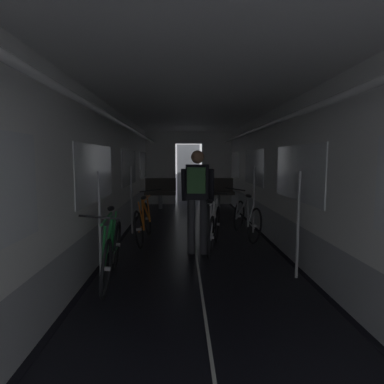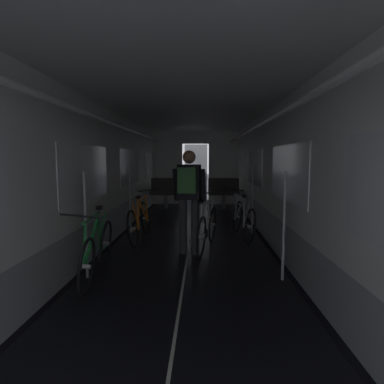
# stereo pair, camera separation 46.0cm
# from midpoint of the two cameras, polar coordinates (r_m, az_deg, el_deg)

# --- Properties ---
(train_car_shell) EXTENTS (3.14, 12.34, 2.57)m
(train_car_shell) POSITION_cam_midpoint_polar(r_m,az_deg,el_deg) (5.57, -1.82, 7.37)
(train_car_shell) COLOR black
(train_car_shell) RESTS_ON ground
(bench_seat_far_left) EXTENTS (0.98, 0.51, 0.95)m
(bench_seat_far_left) POSITION_cam_midpoint_polar(r_m,az_deg,el_deg) (10.13, -6.88, 0.29)
(bench_seat_far_left) COLOR gray
(bench_seat_far_left) RESTS_ON ground
(bench_seat_far_right) EXTENTS (0.98, 0.51, 0.95)m
(bench_seat_far_right) POSITION_cam_midpoint_polar(r_m,az_deg,el_deg) (10.13, 3.31, 0.32)
(bench_seat_far_right) COLOR gray
(bench_seat_far_right) RESTS_ON ground
(bicycle_green) EXTENTS (0.44, 1.69, 0.95)m
(bicycle_green) POSITION_cam_midpoint_polar(r_m,az_deg,el_deg) (4.36, -16.92, -9.97)
(bicycle_green) COLOR black
(bicycle_green) RESTS_ON ground
(bicycle_orange) EXTENTS (0.44, 1.69, 0.96)m
(bicycle_orange) POSITION_cam_midpoint_polar(r_m,az_deg,el_deg) (6.23, -10.63, -5.07)
(bicycle_orange) COLOR black
(bicycle_orange) RESTS_ON ground
(bicycle_silver) EXTENTS (0.52, 1.69, 0.96)m
(bicycle_silver) POSITION_cam_midpoint_polar(r_m,az_deg,el_deg) (6.48, 7.43, -4.60)
(bicycle_silver) COLOR black
(bicycle_silver) RESTS_ON ground
(person_cyclist_aisle) EXTENTS (0.55, 0.42, 1.69)m
(person_cyclist_aisle) POSITION_cam_midpoint_polar(r_m,az_deg,el_deg) (5.19, -1.59, -0.07)
(person_cyclist_aisle) COLOR #2D2D33
(person_cyclist_aisle) RESTS_ON ground
(bicycle_white_in_aisle) EXTENTS (0.49, 1.67, 0.94)m
(bicycle_white_in_aisle) POSITION_cam_midpoint_polar(r_m,az_deg,el_deg) (5.57, 1.54, -6.24)
(bicycle_white_in_aisle) COLOR black
(bicycle_white_in_aisle) RESTS_ON ground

